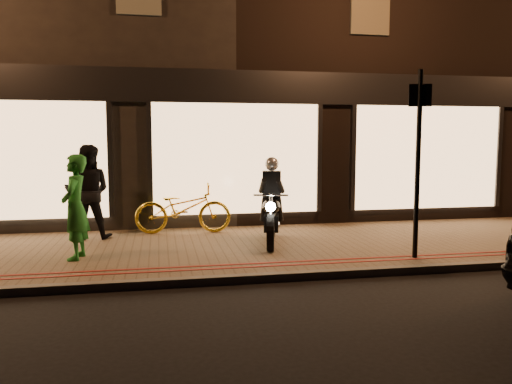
{
  "coord_description": "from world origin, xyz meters",
  "views": [
    {
      "loc": [
        -1.66,
        -6.75,
        2.02
      ],
      "look_at": [
        0.02,
        1.88,
        1.1
      ],
      "focal_mm": 35.0,
      "sensor_mm": 36.0,
      "label": 1
    }
  ],
  "objects_px": {
    "sign_post": "(418,154)",
    "motorcycle": "(272,210)",
    "bicycle_gold": "(183,208)",
    "person_green": "(75,207)"
  },
  "relations": [
    {
      "from": "sign_post",
      "to": "motorcycle",
      "type": "bearing_deg",
      "value": 142.68
    },
    {
      "from": "motorcycle",
      "to": "bicycle_gold",
      "type": "relative_size",
      "value": 0.99
    },
    {
      "from": "bicycle_gold",
      "to": "motorcycle",
      "type": "bearing_deg",
      "value": -126.71
    },
    {
      "from": "motorcycle",
      "to": "person_green",
      "type": "xyz_separation_m",
      "value": [
        -3.34,
        -0.62,
        0.22
      ]
    },
    {
      "from": "motorcycle",
      "to": "sign_post",
      "type": "distance_m",
      "value": 2.78
    },
    {
      "from": "sign_post",
      "to": "bicycle_gold",
      "type": "xyz_separation_m",
      "value": [
        -3.6,
        2.85,
        -1.17
      ]
    },
    {
      "from": "person_green",
      "to": "bicycle_gold",
      "type": "bearing_deg",
      "value": 143.43
    },
    {
      "from": "motorcycle",
      "to": "sign_post",
      "type": "relative_size",
      "value": 0.64
    },
    {
      "from": "sign_post",
      "to": "person_green",
      "type": "xyz_separation_m",
      "value": [
        -5.38,
        0.94,
        -0.84
      ]
    },
    {
      "from": "bicycle_gold",
      "to": "person_green",
      "type": "height_order",
      "value": "person_green"
    }
  ]
}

